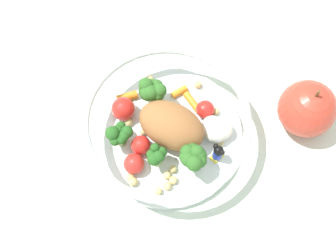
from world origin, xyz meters
The scene contains 3 objects.
ground_plane centered at (0.00, 0.00, 0.00)m, with size 2.40×2.40×0.00m, color silver.
food_container centered at (0.00, 0.00, 0.03)m, with size 0.22×0.22×0.07m.
loose_apple centered at (-0.19, -0.02, 0.04)m, with size 0.08×0.08×0.09m.
Camera 1 is at (0.00, 0.22, 0.56)m, focal length 46.34 mm.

